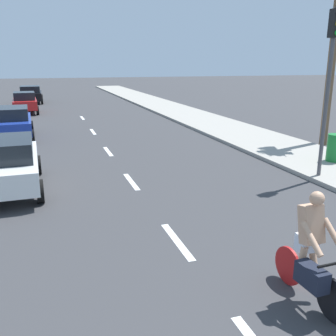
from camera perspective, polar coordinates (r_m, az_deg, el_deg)
name	(u,v)px	position (r m, az deg, el deg)	size (l,w,h in m)	color
ground_plane	(99,140)	(19.18, -10.21, 4.18)	(160.00, 160.00, 0.00)	#38383A
sidewalk_strip	(216,125)	(23.11, 7.17, 6.36)	(3.60, 80.00, 0.14)	#9E998E
lane_stripe_2	(177,241)	(8.28, 1.35, -10.77)	(0.16, 1.80, 0.01)	white
lane_stripe_3	(131,182)	(12.24, -5.47, -2.01)	(0.16, 1.80, 0.01)	white
lane_stripe_4	(108,151)	(16.52, -8.88, 2.45)	(0.16, 1.80, 0.01)	white
lane_stripe_5	(93,132)	(21.41, -11.07, 5.31)	(0.16, 1.80, 0.01)	white
lane_stripe_6	(82,118)	(26.98, -12.59, 7.26)	(0.16, 1.80, 0.01)	white
cyclist	(311,254)	(6.38, 20.44, -11.93)	(0.63, 1.71, 1.82)	black
parked_car_white	(5,163)	(12.10, -23.00, 0.70)	(2.04, 4.29, 1.57)	white
parked_car_blue	(11,122)	(20.42, -22.23, 6.35)	(2.12, 4.41, 1.57)	#1E389E
parked_car_red	(25,102)	(30.60, -20.48, 9.17)	(1.93, 3.94, 1.57)	red
parked_car_black	(31,94)	(38.36, -19.71, 10.32)	(2.10, 4.54, 1.57)	black
traffic_signal	(331,64)	(12.85, 23.00, 14.02)	(0.28, 0.33, 5.20)	#4C4C51
trash_bin_near	(335,148)	(15.34, 23.58, 2.77)	(0.60, 0.60, 1.00)	#19722D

